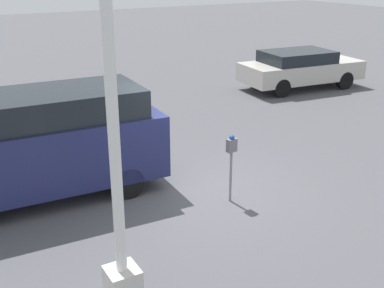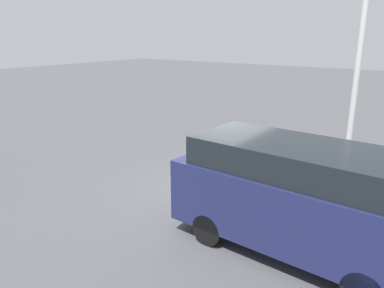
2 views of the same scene
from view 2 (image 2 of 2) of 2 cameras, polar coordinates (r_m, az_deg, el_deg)
ground_plane at (r=10.01m, az=3.27°, el=-7.52°), size 80.00×80.00×0.00m
parking_meter_near at (r=10.37m, az=3.78°, el=-0.58°), size 0.21×0.13×1.40m
lamp_post at (r=10.64m, az=23.19°, el=4.17°), size 0.44×0.44×6.43m
parked_van at (r=7.31m, az=15.76°, el=-7.58°), size 4.81×2.11×2.16m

